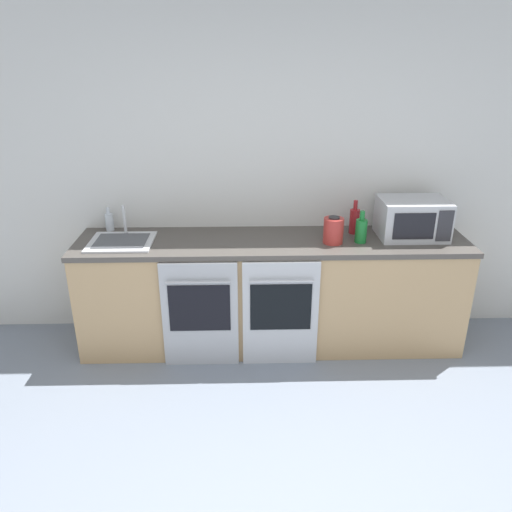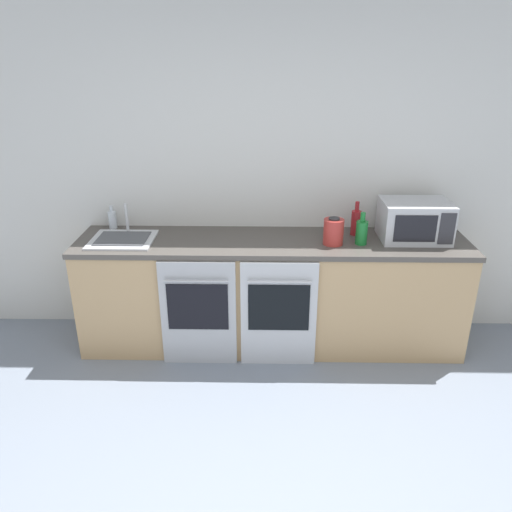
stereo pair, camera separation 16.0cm
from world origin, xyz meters
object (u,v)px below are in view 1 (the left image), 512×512
object	(u,v)px
oven_right	(281,313)
sink	(121,241)
oven_left	(200,315)
bottle_red	(354,220)
kettle	(333,230)
microwave	(412,218)
bottle_green	(361,230)
bottle_clear	(109,221)

from	to	relation	value
oven_right	sink	world-z (taller)	sink
oven_left	bottle_red	distance (m)	1.40
kettle	sink	world-z (taller)	sink
microwave	kettle	bearing A→B (deg)	-169.29
microwave	bottle_green	world-z (taller)	microwave
bottle_clear	oven_left	bearing A→B (deg)	-37.50
oven_right	sink	xyz separation A→B (m)	(-1.19, 0.29, 0.48)
microwave	kettle	xyz separation A→B (m)	(-0.63, -0.12, -0.05)
bottle_clear	bottle_green	bearing A→B (deg)	-9.16
oven_right	kettle	world-z (taller)	kettle
bottle_green	bottle_red	size ratio (longest dim) A/B	0.92
bottle_clear	sink	world-z (taller)	sink
oven_right	bottle_green	distance (m)	0.87
oven_right	bottle_red	world-z (taller)	bottle_red
bottle_clear	kettle	bearing A→B (deg)	-10.38
bottle_red	oven_right	bearing A→B (deg)	-142.78
bottle_clear	kettle	distance (m)	1.77
oven_left	kettle	world-z (taller)	kettle
oven_left	bottle_red	size ratio (longest dim) A/B	3.17
bottle_clear	kettle	size ratio (longest dim) A/B	0.93
oven_right	microwave	world-z (taller)	microwave
kettle	sink	xyz separation A→B (m)	(-1.59, 0.04, -0.08)
oven_left	bottle_green	world-z (taller)	bottle_green
bottle_green	bottle_red	xyz separation A→B (m)	(-0.01, 0.20, 0.01)
bottle_green	bottle_clear	xyz separation A→B (m)	(-1.95, 0.31, -0.02)
kettle	bottle_red	bearing A→B (deg)	45.88
microwave	bottle_red	distance (m)	0.44
oven_left	oven_right	xyz separation A→B (m)	(0.60, 0.00, 0.00)
bottle_green	oven_right	bearing A→B (deg)	-157.27
oven_left	microwave	size ratio (longest dim) A/B	1.67
oven_right	bottle_green	size ratio (longest dim) A/B	3.45
oven_right	bottle_clear	world-z (taller)	bottle_clear
microwave	sink	world-z (taller)	microwave
bottle_red	sink	world-z (taller)	bottle_red
oven_left	kettle	distance (m)	1.17
oven_left	microwave	bearing A→B (deg)	12.84
kettle	oven_left	bearing A→B (deg)	-165.84
microwave	bottle_clear	bearing A→B (deg)	175.15
bottle_green	sink	bearing A→B (deg)	178.84
oven_left	bottle_clear	world-z (taller)	bottle_clear
microwave	sink	size ratio (longest dim) A/B	1.07
bottle_clear	sink	xyz separation A→B (m)	(0.15, -0.28, -0.06)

